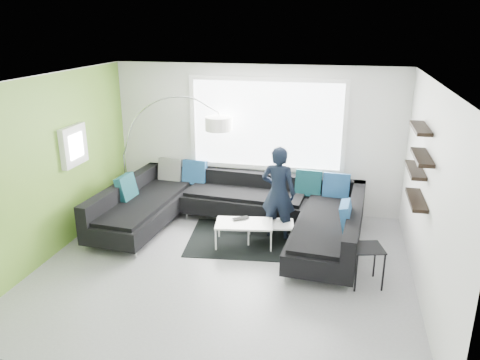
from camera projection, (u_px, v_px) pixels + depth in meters
name	position (u px, v px, depth m)	size (l,w,h in m)	color
ground	(224.00, 268.00, 7.07)	(5.50, 5.50, 0.00)	gray
room_shell	(229.00, 149.00, 6.67)	(5.54, 5.04, 2.82)	silver
sectional_sofa	(231.00, 214.00, 8.00)	(4.48, 2.97, 0.93)	black
rug	(250.00, 239.00, 7.98)	(2.07, 1.51, 0.01)	black
coffee_table	(257.00, 232.00, 7.80)	(1.20, 0.70, 0.39)	white
arc_lamp	(123.00, 155.00, 8.87)	(2.10, 0.55, 2.27)	white
side_table	(366.00, 266.00, 6.55)	(0.42, 0.42, 0.58)	black
person	(278.00, 193.00, 7.84)	(0.63, 0.46, 1.61)	black
laptop	(242.00, 219.00, 7.79)	(0.34, 0.32, 0.02)	black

